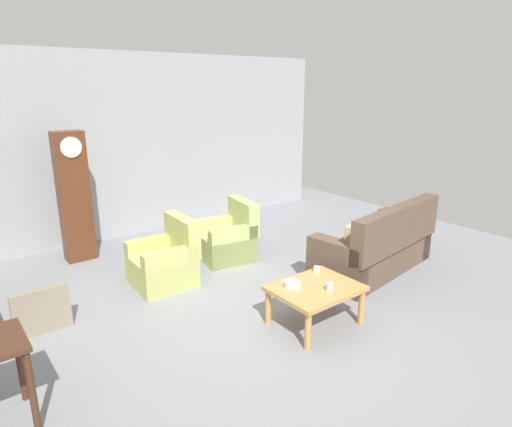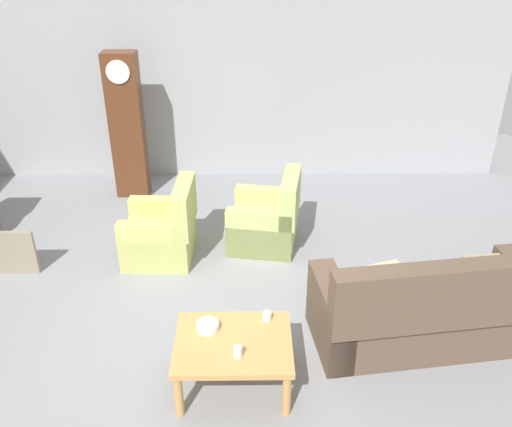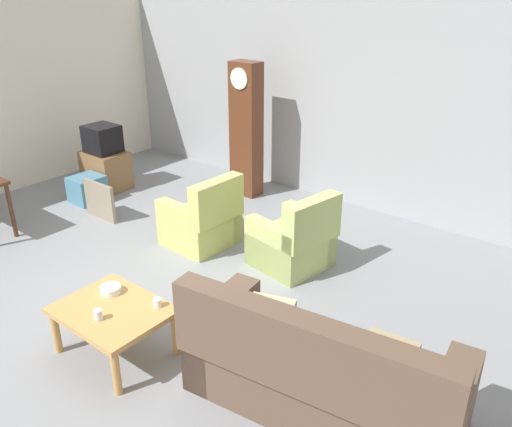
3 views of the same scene
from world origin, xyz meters
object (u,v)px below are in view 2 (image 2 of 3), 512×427
armchair_olive_far (267,222)px  bowl_white_stacked (208,326)px  framed_picture_leaning (9,253)px  couch_floral (431,310)px  cup_blue_rimmed (238,352)px  coffee_table_wood (233,348)px  grandfather_clock (127,126)px  armchair_olive_near (163,233)px  cup_white_porcelain (267,316)px

armchair_olive_far → bowl_white_stacked: size_ratio=4.87×
framed_picture_leaning → bowl_white_stacked: 2.77m
couch_floral → bowl_white_stacked: bearing=-169.5°
armchair_olive_far → cup_blue_rimmed: (-0.30, -2.43, 0.21)m
cup_blue_rimmed → bowl_white_stacked: size_ratio=0.49×
coffee_table_wood → bowl_white_stacked: (-0.22, 0.15, 0.10)m
couch_floral → cup_blue_rimmed: couch_floral is taller
cup_blue_rimmed → coffee_table_wood: bearing=103.8°
couch_floral → coffee_table_wood: (-1.79, -0.52, 0.05)m
grandfather_clock → armchair_olive_far: bearing=-37.0°
armchair_olive_far → bowl_white_stacked: bearing=-104.9°
armchair_olive_far → grandfather_clock: bearing=143.0°
grandfather_clock → cup_blue_rimmed: (1.56, -3.84, -0.49)m
framed_picture_leaning → bowl_white_stacked: bearing=-33.7°
couch_floral → grandfather_clock: grandfather_clock is taller
couch_floral → armchair_olive_near: bearing=150.8°
grandfather_clock → cup_white_porcelain: bearing=-62.1°
armchair_olive_near → framed_picture_leaning: (-1.65, -0.33, -0.04)m
bowl_white_stacked → armchair_olive_near: bearing=109.2°
coffee_table_wood → grandfather_clock: bearing=112.5°
bowl_white_stacked → cup_blue_rimmed: bearing=-51.3°
cup_white_porcelain → cup_blue_rimmed: cup_blue_rimmed is taller
grandfather_clock → cup_blue_rimmed: grandfather_clock is taller
framed_picture_leaning → cup_white_porcelain: 3.14m
armchair_olive_far → framed_picture_leaning: 2.92m
armchair_olive_far → grandfather_clock: grandfather_clock is taller
couch_floral → armchair_olive_far: size_ratio=2.39×
coffee_table_wood → grandfather_clock: grandfather_clock is taller
grandfather_clock → framed_picture_leaning: size_ratio=3.33×
couch_floral → armchair_olive_near: (-2.66, 1.49, -0.05)m
couch_floral → armchair_olive_near: couch_floral is taller
cup_blue_rimmed → bowl_white_stacked: bearing=128.7°
framed_picture_leaning → cup_blue_rimmed: bearing=-36.0°
bowl_white_stacked → couch_floral: bearing=10.5°
armchair_olive_far → framed_picture_leaning: armchair_olive_far is taller
coffee_table_wood → framed_picture_leaning: (-2.51, 1.68, -0.14)m
coffee_table_wood → cup_blue_rimmed: cup_blue_rimmed is taller
armchair_olive_far → coffee_table_wood: size_ratio=0.96×
coffee_table_wood → bowl_white_stacked: 0.28m
grandfather_clock → cup_white_porcelain: (1.80, -3.40, -0.50)m
armchair_olive_far → grandfather_clock: (-1.86, 1.40, 0.70)m
armchair_olive_near → framed_picture_leaning: size_ratio=1.53×
armchair_olive_far → grandfather_clock: size_ratio=0.46×
couch_floral → armchair_olive_far: (-1.45, 1.74, -0.05)m
armchair_olive_near → cup_blue_rimmed: 2.37m
armchair_olive_far → cup_white_porcelain: size_ratio=12.07×
couch_floral → framed_picture_leaning: bearing=164.9°
couch_floral → cup_blue_rimmed: 1.89m
coffee_table_wood → armchair_olive_far: bearing=81.3°
coffee_table_wood → bowl_white_stacked: size_ratio=5.08×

